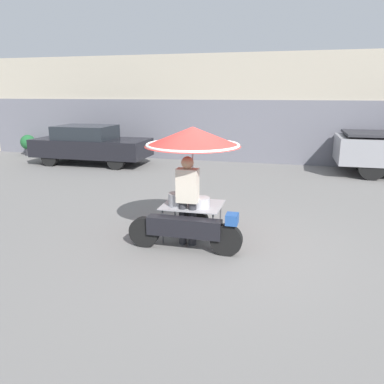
# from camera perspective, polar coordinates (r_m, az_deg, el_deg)

# --- Properties ---
(ground_plane) EXTENTS (36.00, 36.00, 0.00)m
(ground_plane) POSITION_cam_1_polar(r_m,az_deg,el_deg) (6.85, 3.75, -8.18)
(ground_plane) COLOR slate
(shopfront_building) EXTENTS (28.00, 2.06, 4.12)m
(shopfront_building) POSITION_cam_1_polar(r_m,az_deg,el_deg) (15.71, 10.58, 12.40)
(shopfront_building) COLOR #B2A893
(shopfront_building) RESTS_ON ground
(vendor_motorcycle_cart) EXTENTS (2.03, 1.72, 2.10)m
(vendor_motorcycle_cart) POSITION_cam_1_polar(r_m,az_deg,el_deg) (6.67, -0.04, 5.68)
(vendor_motorcycle_cart) COLOR black
(vendor_motorcycle_cart) RESTS_ON ground
(vendor_person) EXTENTS (0.38, 0.22, 1.62)m
(vendor_person) POSITION_cam_1_polar(r_m,az_deg,el_deg) (6.61, -0.69, -0.64)
(vendor_person) COLOR #2D2D33
(vendor_person) RESTS_ON ground
(parked_car) EXTENTS (4.36, 1.80, 1.47)m
(parked_car) POSITION_cam_1_polar(r_m,az_deg,el_deg) (14.88, -15.21, 7.04)
(parked_car) COLOR black
(parked_car) RESTS_ON ground
(potted_plant) EXTENTS (0.64, 0.64, 0.90)m
(potted_plant) POSITION_cam_1_polar(r_m,az_deg,el_deg) (17.91, -23.69, 6.80)
(potted_plant) COLOR #2D2D33
(potted_plant) RESTS_ON ground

